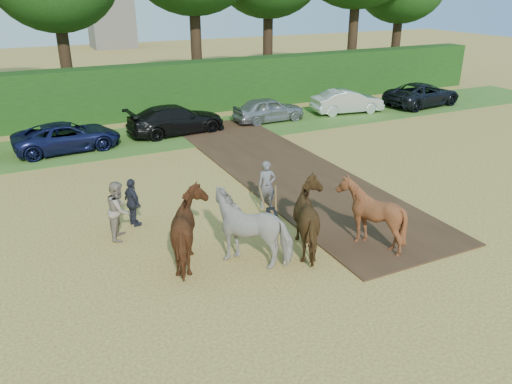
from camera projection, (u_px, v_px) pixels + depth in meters
name	position (u px, v px, depth m)	size (l,w,h in m)	color
ground	(353.00, 251.00, 14.60)	(120.00, 120.00, 0.00)	gold
earth_strip	(283.00, 169.00, 21.01)	(4.50, 17.00, 0.05)	#472D1C
grass_verge	(193.00, 133.00, 26.22)	(50.00, 5.00, 0.03)	#38601E
hedgerow	(167.00, 89.00, 29.38)	(46.00, 1.60, 3.00)	#14380F
spectator_near	(119.00, 210.00, 15.05)	(0.89, 0.69, 1.83)	tan
spectator_far	(133.00, 203.00, 15.85)	(0.94, 0.39, 1.60)	#242530
plough_team	(284.00, 221.00, 14.14)	(7.04, 5.14, 2.03)	brown
parked_cars	(245.00, 114.00, 27.10)	(31.66, 3.47, 1.48)	white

